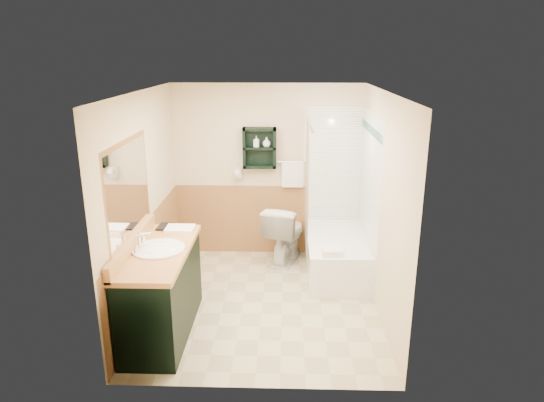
{
  "coord_description": "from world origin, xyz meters",
  "views": [
    {
      "loc": [
        0.26,
        -5.03,
        2.79
      ],
      "look_at": [
        0.1,
        0.2,
        1.18
      ],
      "focal_mm": 32.0,
      "sensor_mm": 36.0,
      "label": 1
    }
  ],
  "objects": [
    {
      "name": "left_wall",
      "position": [
        -1.32,
        0.0,
        1.2
      ],
      "size": [
        0.04,
        3.0,
        2.4
      ],
      "primitive_type": "cube",
      "color": "#FFE8C7",
      "rests_on": "ground"
    },
    {
      "name": "hair_dryer",
      "position": [
        -0.4,
        1.43,
        1.2
      ],
      "size": [
        0.1,
        0.24,
        0.18
      ],
      "primitive_type": null,
      "color": "silver",
      "rests_on": "back_wall"
    },
    {
      "name": "mirror_glass",
      "position": [
        -1.27,
        -0.55,
        1.5
      ],
      "size": [
        1.2,
        1.2,
        0.9
      ],
      "primitive_type": null,
      "color": "white",
      "rests_on": "left_wall"
    },
    {
      "name": "wainscot_left",
      "position": [
        -1.29,
        0.0,
        0.5
      ],
      "size": [
        2.98,
        2.98,
        1.0
      ],
      "primitive_type": null,
      "color": "#AC6D46",
      "rests_on": "left_wall"
    },
    {
      "name": "tub_towel",
      "position": [
        0.81,
        0.25,
        0.54
      ],
      "size": [
        0.23,
        0.19,
        0.07
      ],
      "primitive_type": "cube",
      "color": "white",
      "rests_on": "bathtub"
    },
    {
      "name": "wainscot_back",
      "position": [
        0.0,
        1.49,
        0.5
      ],
      "size": [
        2.58,
        2.58,
        1.0
      ],
      "primitive_type": null,
      "color": "#AC6D46",
      "rests_on": "back_wall"
    },
    {
      "name": "vanity_book",
      "position": [
        -1.16,
        -0.01,
        1.03
      ],
      "size": [
        0.17,
        0.03,
        0.23
      ],
      "primitive_type": "imported",
      "rotation": [
        0.0,
        0.0,
        -0.06
      ],
      "color": "black",
      "rests_on": "vanity"
    },
    {
      "name": "toilet",
      "position": [
        0.26,
        1.21,
        0.4
      ],
      "size": [
        0.68,
        0.91,
        0.8
      ],
      "primitive_type": "imported",
      "rotation": [
        0.0,
        0.0,
        2.83
      ],
      "color": "white",
      "rests_on": "ground"
    },
    {
      "name": "tile_right",
      "position": [
        1.28,
        0.75,
        1.05
      ],
      "size": [
        1.5,
        1.5,
        2.1
      ],
      "primitive_type": null,
      "color": "white",
      "rests_on": "right_wall"
    },
    {
      "name": "soap_bottle_b",
      "position": [
        -0.01,
        1.4,
        1.62
      ],
      "size": [
        0.14,
        0.16,
        0.1
      ],
      "primitive_type": "imported",
      "rotation": [
        0.0,
        0.0,
        -0.3
      ],
      "color": "white",
      "rests_on": "wall_shelf"
    },
    {
      "name": "right_wall",
      "position": [
        1.32,
        0.0,
        1.2
      ],
      "size": [
        0.04,
        3.0,
        2.4
      ],
      "primitive_type": "cube",
      "color": "#FFE8C7",
      "rests_on": "ground"
    },
    {
      "name": "tile_back",
      "position": [
        1.03,
        1.48,
        1.05
      ],
      "size": [
        0.95,
        0.95,
        2.1
      ],
      "primitive_type": null,
      "color": "white",
      "rests_on": "back_wall"
    },
    {
      "name": "towel_bar",
      "position": [
        0.35,
        1.45,
        1.35
      ],
      "size": [
        0.4,
        0.06,
        0.4
      ],
      "primitive_type": null,
      "color": "white",
      "rests_on": "back_wall"
    },
    {
      "name": "vanity",
      "position": [
        -0.99,
        -0.63,
        0.46
      ],
      "size": [
        0.59,
        1.45,
        0.92
      ],
      "primitive_type": "cube",
      "color": "black",
      "rests_on": "ground"
    },
    {
      "name": "mirror_frame",
      "position": [
        -1.27,
        -0.55,
        1.5
      ],
      "size": [
        1.3,
        1.3,
        1.0
      ],
      "primitive_type": null,
      "color": "#996232",
      "rests_on": "left_wall"
    },
    {
      "name": "counter_towel",
      "position": [
        -0.89,
        -0.1,
        0.94
      ],
      "size": [
        0.3,
        0.24,
        0.04
      ],
      "primitive_type": "cube",
      "color": "white",
      "rests_on": "vanity"
    },
    {
      "name": "curtain_rod",
      "position": [
        0.53,
        0.75,
        2.0
      ],
      "size": [
        0.03,
        1.6,
        0.03
      ],
      "primitive_type": "cylinder",
      "rotation": [
        1.57,
        0.0,
        0.0
      ],
      "color": "silver",
      "rests_on": "back_wall"
    },
    {
      "name": "soap_bottle_a",
      "position": [
        -0.14,
        1.4,
        1.6
      ],
      "size": [
        0.08,
        0.16,
        0.07
      ],
      "primitive_type": "imported",
      "rotation": [
        0.0,
        0.0,
        -0.11
      ],
      "color": "white",
      "rests_on": "wall_shelf"
    },
    {
      "name": "ceiling",
      "position": [
        0.0,
        0.0,
        2.42
      ],
      "size": [
        2.6,
        3.0,
        0.04
      ],
      "primitive_type": "cube",
      "color": "white",
      "rests_on": "back_wall"
    },
    {
      "name": "back_wall",
      "position": [
        0.0,
        1.52,
        1.2
      ],
      "size": [
        2.6,
        0.04,
        2.4
      ],
      "primitive_type": "cube",
      "color": "#FFE8C7",
      "rests_on": "ground"
    },
    {
      "name": "shower_curtain",
      "position": [
        0.53,
        0.92,
        1.15
      ],
      "size": [
        1.05,
        1.05,
        1.7
      ],
      "primitive_type": null,
      "color": "#BEAE8F",
      "rests_on": "curtain_rod"
    },
    {
      "name": "wall_shelf",
      "position": [
        -0.1,
        1.41,
        1.55
      ],
      "size": [
        0.45,
        0.15,
        0.55
      ],
      "primitive_type": "cube",
      "color": "black",
      "rests_on": "back_wall"
    },
    {
      "name": "tile_accent",
      "position": [
        1.27,
        0.75,
        1.9
      ],
      "size": [
        1.5,
        1.5,
        0.1
      ],
      "primitive_type": null,
      "color": "#164D31",
      "rests_on": "right_wall"
    },
    {
      "name": "floor",
      "position": [
        0.0,
        0.0,
        0.0
      ],
      "size": [
        3.0,
        3.0,
        0.0
      ],
      "primitive_type": "plane",
      "color": "beige",
      "rests_on": "ground"
    },
    {
      "name": "bathtub",
      "position": [
        0.93,
        0.85,
        0.25
      ],
      "size": [
        0.76,
        1.5,
        0.51
      ],
      "primitive_type": "cube",
      "color": "white",
      "rests_on": "ground"
    }
  ]
}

